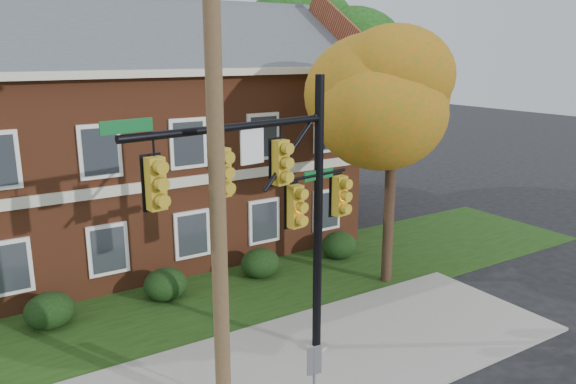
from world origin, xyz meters
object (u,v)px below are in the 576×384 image
traffic_signal (279,196)px  hedge_center (165,284)px  apartment_building (109,128)px  hedge_far_right (339,245)px  hedge_right (260,263)px  tree_far_rear (87,29)px  sign_post (314,378)px  tree_near_right (403,87)px  hedge_left (49,311)px  tree_right_rear (336,44)px  utility_pole (217,195)px

traffic_signal → hedge_center: bearing=91.0°
apartment_building → hedge_far_right: apartment_building is taller
hedge_right → hedge_far_right: size_ratio=1.00×
hedge_center → traffic_signal: size_ratio=0.19×
hedge_right → tree_far_rear: bearing=99.4°
sign_post → tree_near_right: bearing=45.3°
hedge_left → sign_post: 8.94m
tree_near_right → hedge_center: bearing=158.6°
tree_far_rear → tree_right_rear: bearing=-35.0°
hedge_center → tree_right_rear: 14.94m
tree_far_rear → sign_post: size_ratio=5.35×
sign_post → hedge_right: bearing=76.0°
tree_far_rear → traffic_signal: bearing=-91.2°
hedge_center → utility_pole: bearing=-99.6°
hedge_left → tree_near_right: size_ratio=0.16×
hedge_right → tree_far_rear: (-2.16, 13.09, 8.32)m
apartment_building → traffic_signal: 10.72m
utility_pole → sign_post: utility_pole is taller
utility_pole → hedge_right: bearing=34.8°
apartment_building → tree_near_right: 10.97m
apartment_building → sign_post: size_ratio=8.74×
tree_near_right → traffic_signal: tree_near_right is taller
hedge_right → traffic_signal: (-2.53, -5.41, 3.98)m
utility_pole → apartment_building: bearing=64.8°
utility_pole → traffic_signal: bearing=7.2°
tree_right_rear → hedge_far_right: bearing=-125.2°
tree_near_right → traffic_signal: 7.10m
tree_near_right → traffic_signal: bearing=-157.6°
hedge_center → traffic_signal: 6.78m
hedge_right → sign_post: size_ratio=0.65×
tree_near_right → hedge_far_right: bearing=94.5°
hedge_far_right → tree_far_rear: tree_far_rear is taller
apartment_building → hedge_left: (-3.50, -5.25, -4.46)m
hedge_center → tree_right_rear: bearing=28.4°
hedge_left → hedge_center: bearing=0.0°
hedge_right → traffic_signal: size_ratio=0.19×
apartment_building → hedge_left: 7.73m
hedge_right → sign_post: (-3.39, -8.13, 0.94)m
hedge_far_right → sign_post: (-6.89, -8.13, 0.94)m
tree_far_rear → traffic_signal: (-0.37, -18.50, -4.34)m
apartment_building → traffic_signal: size_ratio=2.59×
tree_far_rear → sign_post: bearing=-93.3°
apartment_building → sign_post: 13.84m
apartment_building → tree_right_rear: tree_right_rear is taller
hedge_right → tree_near_right: tree_near_right is taller
hedge_left → utility_pole: size_ratio=0.14×
hedge_far_right → tree_far_rear: size_ratio=0.12×
tree_far_rear → traffic_signal: tree_far_rear is taller
tree_near_right → tree_right_rear: 9.94m
hedge_left → hedge_right: bearing=0.0°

